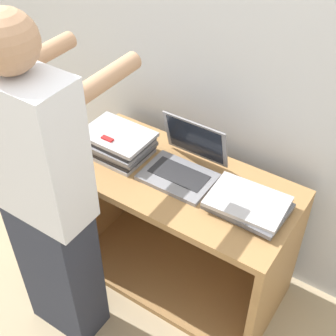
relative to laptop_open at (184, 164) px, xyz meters
name	(u,v)px	position (x,y,z in m)	size (l,w,h in m)	color
ground_plane	(148,311)	(0.00, -0.32, -0.77)	(12.00, 12.00, 0.00)	tan
wall_back	(225,50)	(0.00, 0.32, 0.43)	(8.00, 0.05, 2.40)	silver
cart	(184,224)	(0.00, 0.02, -0.41)	(1.11, 0.53, 0.72)	#A87A47
laptop_open	(184,164)	(0.00, 0.00, 0.00)	(0.32, 0.29, 0.24)	gray
laptop_stack_left	(116,143)	(-0.35, -0.05, 0.01)	(0.34, 0.25, 0.11)	#B7B7BC
laptop_stack_right	(248,204)	(0.35, -0.05, -0.02)	(0.34, 0.25, 0.06)	slate
person	(46,203)	(-0.31, -0.55, 0.04)	(0.40, 0.53, 1.61)	#2D3342
inventory_tag	(107,139)	(-0.35, -0.11, 0.07)	(0.06, 0.02, 0.01)	red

